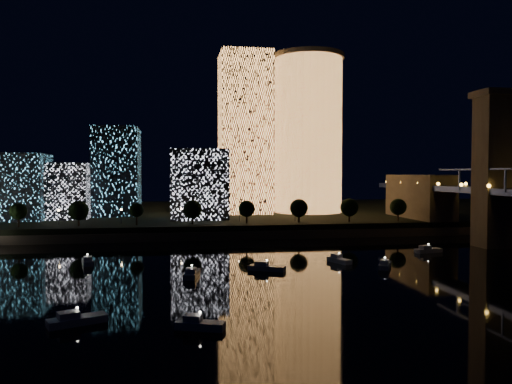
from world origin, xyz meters
The scene contains 9 objects.
ground centered at (0.00, 0.00, 0.00)m, with size 520.00×520.00×0.00m, color black.
far_bank centered at (0.00, 160.00, 2.50)m, with size 420.00×160.00×5.00m, color black.
seawall centered at (0.00, 82.00, 1.50)m, with size 420.00×6.00×3.00m, color #6B5E4C.
tower_cylindrical centered at (26.71, 136.65, 42.52)m, with size 34.00×34.00×74.79m.
tower_rectangular centered at (-3.77, 136.64, 42.25)m, with size 23.41×23.41×74.50m, color #FFA351.
midrise_blocks centered at (-64.39, 122.53, 20.36)m, with size 91.01×46.80×38.93m.
motorboats centered at (-2.40, 13.11, 0.81)m, with size 122.56×67.30×2.78m.
esplanade_trees centered at (-21.61, 88.00, 10.47)m, with size 165.91×7.00×9.00m.
street_lamps centered at (-34.00, 94.00, 9.02)m, with size 132.70×0.70×5.65m.
Camera 1 is at (-36.30, -95.30, 23.74)m, focal length 35.00 mm.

